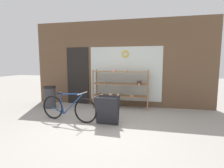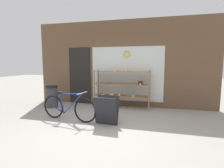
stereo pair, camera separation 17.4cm
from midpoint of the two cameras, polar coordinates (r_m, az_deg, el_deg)
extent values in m
plane|color=gray|center=(4.22, -2.57, -14.58)|extent=(30.00, 30.00, 0.00)
cube|color=brown|center=(6.25, 3.90, 6.64)|extent=(6.40, 0.08, 3.02)
cube|color=silver|center=(6.18, 5.61, 3.27)|extent=(2.54, 0.02, 1.90)
cube|color=black|center=(6.70, -9.71, 2.64)|extent=(0.84, 0.03, 2.10)
torus|color=gold|center=(6.16, 5.66, 9.78)|extent=(0.26, 0.06, 0.26)
cylinder|color=#8E6642|center=(5.99, -4.96, -1.60)|extent=(0.04, 0.04, 1.31)
cylinder|color=#8E6642|center=(5.65, 12.84, -2.27)|extent=(0.04, 0.04, 1.31)
cylinder|color=#8E6642|center=(6.36, -3.75, -1.07)|extent=(0.04, 0.04, 1.31)
cylinder|color=#8E6642|center=(6.05, 12.96, -1.66)|extent=(0.04, 0.04, 1.31)
cube|color=#8E6642|center=(5.98, 4.03, -3.87)|extent=(1.87, 0.45, 0.02)
cube|color=#8E6642|center=(5.92, 4.06, 0.04)|extent=(1.87, 0.45, 0.02)
cube|color=#8E6642|center=(5.88, 4.09, 4.01)|extent=(1.87, 0.45, 0.02)
torus|color=#4C2D1E|center=(6.17, -2.50, -3.24)|extent=(0.14, 0.14, 0.04)
cube|color=white|center=(6.10, -2.71, -3.40)|extent=(0.05, 0.00, 0.04)
ellipsoid|color=beige|center=(6.00, 3.25, -3.39)|extent=(0.10, 0.09, 0.07)
cube|color=white|center=(5.95, 3.14, -3.66)|extent=(0.05, 0.00, 0.04)
ellipsoid|color=tan|center=(6.03, -2.04, -3.42)|extent=(0.08, 0.07, 0.06)
cube|color=white|center=(5.99, -2.17, -3.59)|extent=(0.05, 0.00, 0.04)
cylinder|color=pink|center=(5.93, 1.86, 4.43)|extent=(0.16, 0.16, 0.06)
cube|color=white|center=(5.85, 1.67, 4.27)|extent=(0.05, 0.00, 0.04)
cylinder|color=beige|center=(6.07, 0.78, -3.32)|extent=(0.12, 0.12, 0.06)
cube|color=white|center=(6.00, 0.62, -3.55)|extent=(0.05, 0.00, 0.04)
ellipsoid|color=#AD7F4C|center=(6.16, -1.02, 0.69)|extent=(0.08, 0.07, 0.06)
cube|color=white|center=(6.12, -1.14, 0.54)|extent=(0.05, 0.00, 0.04)
torus|color=tan|center=(5.90, 7.67, -3.77)|extent=(0.14, 0.14, 0.04)
cube|color=white|center=(5.82, 7.58, -3.95)|extent=(0.05, 0.00, 0.04)
torus|color=#B27A42|center=(5.95, 5.54, 4.30)|extent=(0.14, 0.14, 0.04)
cube|color=white|center=(5.87, 5.42, 4.25)|extent=(0.05, 0.00, 0.04)
cylinder|color=#422619|center=(5.77, 10.11, 0.39)|extent=(0.16, 0.16, 0.11)
cube|color=white|center=(5.68, 10.03, -0.07)|extent=(0.05, 0.00, 0.04)
torus|color=black|center=(5.15, -17.61, -7.06)|extent=(0.65, 0.14, 0.65)
torus|color=black|center=(4.57, -7.73, -8.57)|extent=(0.65, 0.14, 0.65)
cylinder|color=navy|center=(4.73, -11.64, -6.37)|extent=(0.61, 0.12, 0.60)
cylinder|color=navy|center=(4.72, -12.36, -3.13)|extent=(0.71, 0.13, 0.07)
cylinder|color=navy|center=(4.94, -15.06, -6.13)|extent=(0.16, 0.05, 0.54)
cylinder|color=navy|center=(5.06, -16.02, -8.12)|extent=(0.37, 0.08, 0.18)
ellipsoid|color=black|center=(4.93, -15.76, -2.68)|extent=(0.23, 0.12, 0.06)
cylinder|color=#B2B2B7|center=(4.51, -8.66, -2.98)|extent=(0.09, 0.46, 0.02)
cube|color=#232328|center=(4.32, -1.03, -8.92)|extent=(0.58, 0.22, 0.71)
cube|color=#232328|center=(4.49, -0.31, -8.32)|extent=(0.58, 0.22, 0.71)
cylinder|color=#38383D|center=(6.42, -18.30, -3.91)|extent=(0.38, 0.38, 0.75)
cylinder|color=black|center=(6.36, -18.42, -0.87)|extent=(0.41, 0.41, 0.06)
camera|label=1|loc=(0.09, -88.96, 0.13)|focal=28.00mm
camera|label=2|loc=(0.09, 91.04, -0.13)|focal=28.00mm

